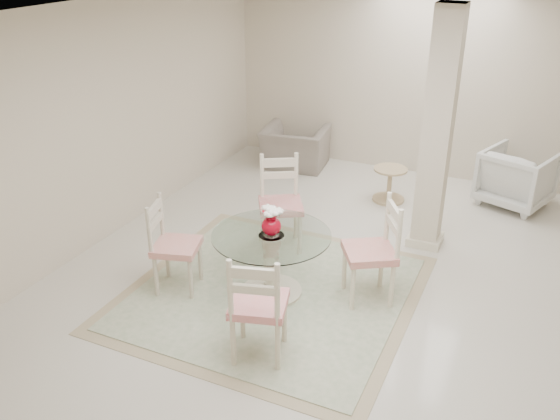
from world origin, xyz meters
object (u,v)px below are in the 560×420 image
at_px(red_vase, 272,221).
at_px(dining_chair_east, 378,244).
at_px(dining_table, 272,264).
at_px(armchair_white, 517,178).
at_px(dining_chair_west, 169,239).
at_px(dining_chair_south, 257,300).
at_px(column, 437,133).
at_px(dining_chair_north, 280,196).
at_px(side_table, 389,186).
at_px(recliner_taupe, 295,147).

xyz_separation_m(red_vase, dining_chair_east, (0.96, 0.35, -0.21)).
bearing_deg(dining_table, armchair_white, 58.67).
xyz_separation_m(dining_chair_west, dining_chair_south, (1.30, -0.64, 0.03)).
xyz_separation_m(dining_chair_east, dining_chair_west, (-1.93, -0.68, -0.04)).
distance_m(column, dining_table, 2.32).
height_order(dining_chair_east, dining_chair_south, dining_chair_east).
bearing_deg(armchair_white, column, 81.86).
relative_size(dining_chair_north, dining_chair_west, 1.10).
distance_m(red_vase, side_table, 2.83).
relative_size(dining_chair_west, armchair_white, 1.30).
xyz_separation_m(dining_chair_north, side_table, (0.81, 1.76, -0.41)).
distance_m(dining_chair_south, side_table, 3.71).
xyz_separation_m(red_vase, dining_chair_north, (-0.35, 0.97, -0.20)).
xyz_separation_m(column, side_table, (-0.71, 1.00, -1.13)).
distance_m(dining_chair_north, side_table, 1.98).
bearing_deg(dining_chair_south, dining_table, -87.03).
distance_m(dining_chair_east, armchair_white, 3.14).
xyz_separation_m(dining_chair_east, side_table, (-0.50, 2.37, -0.40)).
relative_size(red_vase, dining_chair_north, 0.25).
xyz_separation_m(dining_chair_west, recliner_taupe, (-0.23, 3.69, -0.26)).
height_order(column, dining_table, column).
relative_size(dining_table, side_table, 2.50).
bearing_deg(dining_chair_south, red_vase, -87.18).
xyz_separation_m(armchair_white, side_table, (-1.55, -0.58, -0.17)).
distance_m(column, dining_chair_west, 3.07).
distance_m(dining_chair_west, side_table, 3.39).
bearing_deg(dining_chair_south, recliner_taupe, -86.46).
bearing_deg(dining_chair_east, armchair_white, 129.47).
bearing_deg(armchair_white, dining_chair_south, 88.22).
bearing_deg(dining_table, side_table, 80.33).
height_order(dining_chair_north, dining_chair_west, dining_chair_north).
relative_size(dining_chair_east, dining_chair_north, 0.98).
bearing_deg(armchair_white, dining_chair_west, 70.35).
relative_size(dining_table, armchair_white, 1.39).
distance_m(dining_table, dining_chair_east, 1.06).
distance_m(armchair_white, side_table, 1.66).
relative_size(dining_chair_east, side_table, 2.51).
distance_m(dining_chair_south, armchair_white, 4.59).
bearing_deg(dining_chair_north, dining_chair_west, -145.14).
height_order(red_vase, dining_chair_south, dining_chair_south).
bearing_deg(red_vase, dining_chair_south, -71.22).
relative_size(armchair_white, side_table, 1.80).
distance_m(dining_table, dining_chair_west, 1.05).
height_order(column, dining_chair_west, column).
height_order(dining_table, armchair_white, armchair_white).
distance_m(dining_chair_north, armchair_white, 3.33).
height_order(red_vase, dining_chair_north, dining_chair_north).
distance_m(dining_chair_east, dining_chair_south, 1.46).
xyz_separation_m(dining_table, side_table, (0.46, 2.72, -0.13)).
height_order(column, dining_chair_north, column).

